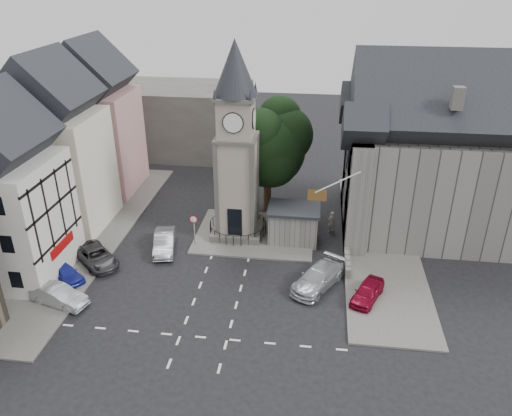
# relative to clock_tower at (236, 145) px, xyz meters

# --- Properties ---
(ground) EXTENTS (120.00, 120.00, 0.00)m
(ground) POSITION_rel_clock_tower_xyz_m (0.00, -7.99, -8.12)
(ground) COLOR black
(ground) RESTS_ON ground
(pavement_west) EXTENTS (6.00, 30.00, 0.14)m
(pavement_west) POSITION_rel_clock_tower_xyz_m (-12.50, -1.99, -8.05)
(pavement_west) COLOR #595651
(pavement_west) RESTS_ON ground
(pavement_east) EXTENTS (6.00, 26.00, 0.14)m
(pavement_east) POSITION_rel_clock_tower_xyz_m (12.00, 0.01, -8.05)
(pavement_east) COLOR #595651
(pavement_east) RESTS_ON ground
(central_island) EXTENTS (10.00, 8.00, 0.16)m
(central_island) POSITION_rel_clock_tower_xyz_m (1.50, 0.01, -8.04)
(central_island) COLOR #595651
(central_island) RESTS_ON ground
(road_markings) EXTENTS (20.00, 8.00, 0.01)m
(road_markings) POSITION_rel_clock_tower_xyz_m (0.00, -13.49, -8.12)
(road_markings) COLOR silver
(road_markings) RESTS_ON ground
(clock_tower) EXTENTS (4.86, 4.86, 16.25)m
(clock_tower) POSITION_rel_clock_tower_xyz_m (0.00, 0.00, 0.00)
(clock_tower) COLOR #4C4944
(clock_tower) RESTS_ON ground
(stone_shelter) EXTENTS (4.30, 3.30, 3.08)m
(stone_shelter) POSITION_rel_clock_tower_xyz_m (4.80, -0.49, -6.57)
(stone_shelter) COLOR #66625E
(stone_shelter) RESTS_ON ground
(town_tree) EXTENTS (7.20, 7.20, 10.80)m
(town_tree) POSITION_rel_clock_tower_xyz_m (2.00, 5.01, -1.15)
(town_tree) COLOR black
(town_tree) RESTS_ON ground
(warning_sign_post) EXTENTS (0.70, 0.19, 2.85)m
(warning_sign_post) POSITION_rel_clock_tower_xyz_m (-3.20, -2.56, -6.09)
(warning_sign_post) COLOR black
(warning_sign_post) RESTS_ON ground
(terrace_pink) EXTENTS (8.10, 7.60, 12.80)m
(terrace_pink) POSITION_rel_clock_tower_xyz_m (-15.50, 8.01, -1.54)
(terrace_pink) COLOR tan
(terrace_pink) RESTS_ON ground
(terrace_cream) EXTENTS (8.10, 7.60, 12.80)m
(terrace_cream) POSITION_rel_clock_tower_xyz_m (-15.50, 0.01, -1.54)
(terrace_cream) COLOR #F1E8CA
(terrace_cream) RESTS_ON ground
(terrace_tudor) EXTENTS (8.10, 7.60, 12.00)m
(terrace_tudor) POSITION_rel_clock_tower_xyz_m (-15.50, -7.99, -1.93)
(terrace_tudor) COLOR silver
(terrace_tudor) RESTS_ON ground
(backdrop_west) EXTENTS (20.00, 10.00, 8.00)m
(backdrop_west) POSITION_rel_clock_tower_xyz_m (-12.00, 20.01, -4.12)
(backdrop_west) COLOR #4C4944
(backdrop_west) RESTS_ON ground
(east_building) EXTENTS (14.40, 11.40, 12.60)m
(east_building) POSITION_rel_clock_tower_xyz_m (15.59, 3.01, -1.86)
(east_building) COLOR #66625E
(east_building) RESTS_ON ground
(east_boundary_wall) EXTENTS (0.40, 16.00, 0.90)m
(east_boundary_wall) POSITION_rel_clock_tower_xyz_m (9.20, 2.01, -7.67)
(east_boundary_wall) COLOR #66625E
(east_boundary_wall) RESTS_ON ground
(flagpole) EXTENTS (3.68, 0.10, 2.74)m
(flagpole) POSITION_rel_clock_tower_xyz_m (8.00, -3.99, -1.12)
(flagpole) COLOR white
(flagpole) RESTS_ON ground
(car_west_blue) EXTENTS (3.77, 3.18, 1.22)m
(car_west_blue) POSITION_rel_clock_tower_xyz_m (-11.50, -8.60, -7.51)
(car_west_blue) COLOR navy
(car_west_blue) RESTS_ON ground
(car_west_silver) EXTENTS (4.34, 2.47, 1.35)m
(car_west_silver) POSITION_rel_clock_tower_xyz_m (-10.55, -11.41, -7.44)
(car_west_silver) COLOR #A7ABAF
(car_west_silver) RESTS_ON ground
(car_west_grey) EXTENTS (5.00, 4.85, 1.33)m
(car_west_grey) POSITION_rel_clock_tower_xyz_m (-10.19, -6.16, -7.46)
(car_west_grey) COLOR #313033
(car_west_grey) RESTS_ON ground
(car_island_silver) EXTENTS (2.51, 4.70, 1.47)m
(car_island_silver) POSITION_rel_clock_tower_xyz_m (-5.50, -3.49, -7.38)
(car_island_silver) COLOR gray
(car_island_silver) RESTS_ON ground
(car_island_east) EXTENTS (4.38, 5.53, 1.50)m
(car_island_east) POSITION_rel_clock_tower_xyz_m (7.00, -7.00, -7.37)
(car_island_east) COLOR #A8ACB0
(car_island_east) RESTS_ON ground
(car_east_red) EXTENTS (2.92, 4.05, 1.28)m
(car_east_red) POSITION_rel_clock_tower_xyz_m (10.44, -8.15, -7.48)
(car_east_red) COLOR maroon
(car_east_red) RESTS_ON ground
(pedestrian) EXTENTS (0.82, 0.76, 1.89)m
(pedestrian) POSITION_rel_clock_tower_xyz_m (8.00, 1.50, -7.18)
(pedestrian) COLOR #B6AA96
(pedestrian) RESTS_ON ground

